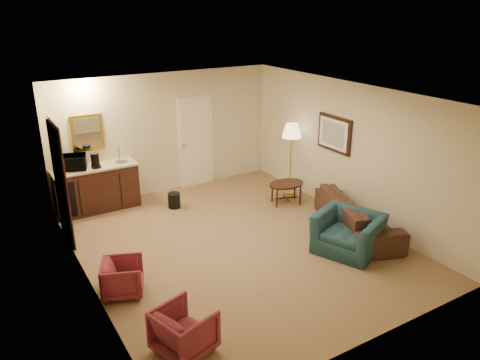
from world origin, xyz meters
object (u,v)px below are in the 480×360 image
object	(u,v)px
rose_chair_near	(123,276)
rose_chair_far	(184,329)
waste_bin	(174,200)
coffee_maker	(95,160)
sofa	(358,209)
floor_lamp	(291,159)
wetbar_cabinet	(97,188)
microwave	(72,161)
coffee_table	(286,193)
teal_armchair	(349,227)

from	to	relation	value
rose_chair_near	rose_chair_far	size ratio (longest dim) A/B	0.90
waste_bin	coffee_maker	size ratio (longest dim) A/B	1.05
sofa	floor_lamp	world-z (taller)	floor_lamp
wetbar_cabinet	waste_bin	world-z (taller)	wetbar_cabinet
microwave	coffee_table	bearing A→B (deg)	-7.19
coffee_table	coffee_maker	size ratio (longest dim) A/B	2.60
waste_bin	microwave	xyz separation A→B (m)	(-1.74, 0.76, 0.94)
teal_armchair	coffee_table	size ratio (longest dim) A/B	1.32
floor_lamp	rose_chair_far	bearing A→B (deg)	-140.42
microwave	rose_chair_near	bearing A→B (deg)	-74.49
coffee_table	floor_lamp	bearing A→B (deg)	45.66
wetbar_cabinet	microwave	xyz separation A→B (m)	(-0.39, 0.04, 0.64)
wetbar_cabinet	sofa	world-z (taller)	wetbar_cabinet
wetbar_cabinet	rose_chair_far	size ratio (longest dim) A/B	2.54
microwave	rose_chair_far	bearing A→B (deg)	-70.84
wetbar_cabinet	floor_lamp	bearing A→B (deg)	-18.97
teal_armchair	coffee_maker	world-z (taller)	coffee_maker
coffee_table	floor_lamp	xyz separation A→B (m)	(0.39, 0.40, 0.56)
rose_chair_far	coffee_table	distance (m)	4.75
coffee_table	coffee_maker	distance (m)	3.90
teal_armchair	rose_chair_near	distance (m)	3.71
rose_chair_near	sofa	bearing A→B (deg)	-71.78
floor_lamp	waste_bin	xyz separation A→B (m)	(-2.49, 0.60, -0.63)
coffee_table	microwave	size ratio (longest dim) A/B	1.52
rose_chair_near	waste_bin	xyz separation A→B (m)	(1.85, 2.43, -0.13)
rose_chair_near	coffee_table	xyz separation A→B (m)	(3.95, 1.43, -0.06)
coffee_table	floor_lamp	distance (m)	0.79
sofa	rose_chair_near	bearing A→B (deg)	107.03
wetbar_cabinet	coffee_table	size ratio (longest dim) A/B	2.10
rose_chair_far	waste_bin	distance (m)	4.29
wetbar_cabinet	sofa	distance (m)	5.11
sofa	microwave	size ratio (longest dim) A/B	4.29
coffee_maker	waste_bin	bearing A→B (deg)	-13.42
wetbar_cabinet	waste_bin	distance (m)	1.56
coffee_maker	microwave	bearing A→B (deg)	173.01
sofa	microwave	distance (m)	5.48
sofa	teal_armchair	world-z (taller)	teal_armchair
coffee_table	waste_bin	distance (m)	2.33
wetbar_cabinet	teal_armchair	distance (m)	5.00
floor_lamp	microwave	bearing A→B (deg)	162.19
waste_bin	rose_chair_near	bearing A→B (deg)	-127.25
teal_armchair	floor_lamp	xyz separation A→B (m)	(0.71, 2.57, 0.34)
rose_chair_near	coffee_maker	world-z (taller)	coffee_maker
rose_chair_far	coffee_maker	xyz separation A→B (m)	(0.26, 4.61, 0.75)
sofa	rose_chair_far	distance (m)	4.25
wetbar_cabinet	coffee_table	xyz separation A→B (m)	(3.45, -1.72, -0.24)
floor_lamp	waste_bin	world-z (taller)	floor_lamp
wetbar_cabinet	waste_bin	bearing A→B (deg)	-28.07
floor_lamp	coffee_maker	xyz separation A→B (m)	(-3.83, 1.22, 0.28)
wetbar_cabinet	rose_chair_near	size ratio (longest dim) A/B	2.83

